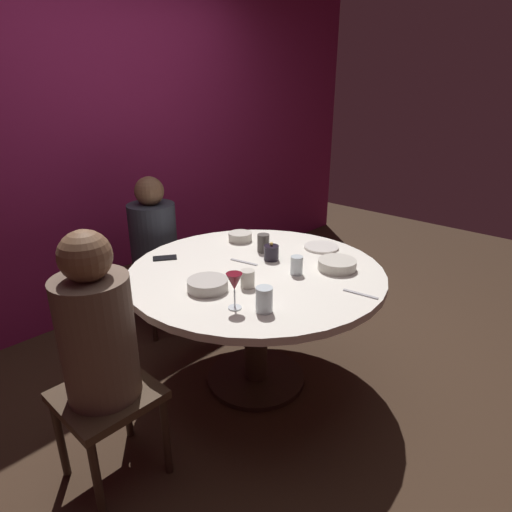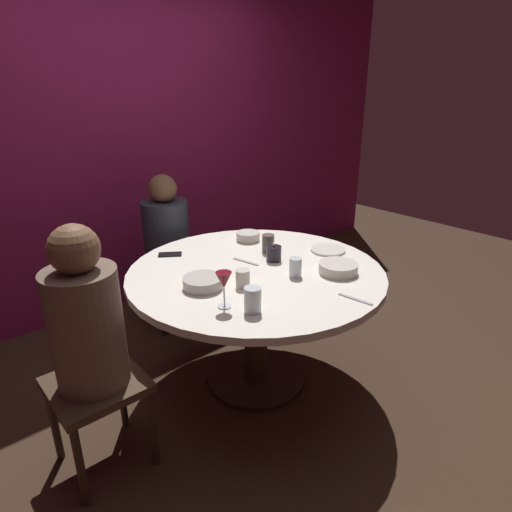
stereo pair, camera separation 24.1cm
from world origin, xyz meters
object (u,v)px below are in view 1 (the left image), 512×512
object	(u,v)px
seated_diner_left	(98,338)
candle_holder	(271,253)
bowl_salad_center	(240,237)
bowl_small_white	(208,285)
dining_table	(256,292)
seated_diner_back	(153,237)
wine_glass	(234,283)
cell_phone	(165,258)
cup_center_front	(264,300)
cup_by_left_diner	(297,265)
cup_by_right_diner	(263,243)
cup_near_candle	(248,279)
bowl_serving_large	(337,265)
dinner_plate	(321,247)

from	to	relation	value
seated_diner_left	candle_holder	world-z (taller)	seated_diner_left
bowl_salad_center	bowl_small_white	xyz separation A→B (m)	(-0.64, -0.41, 0.00)
candle_holder	bowl_salad_center	size ratio (longest dim) A/B	0.71
candle_holder	bowl_salad_center	xyz separation A→B (m)	(0.12, 0.38, -0.02)
dining_table	seated_diner_back	xyz separation A→B (m)	(0.00, 1.00, 0.10)
wine_glass	seated_diner_back	bearing A→B (deg)	72.03
cell_phone	cup_center_front	xyz separation A→B (m)	(-0.08, -0.87, 0.06)
cup_by_left_diner	cup_by_right_diner	size ratio (longest dim) A/B	0.92
cup_near_candle	cup_by_left_diner	world-z (taller)	cup_by_left_diner
seated_diner_back	cup_center_front	distance (m)	1.41
bowl_serving_large	bowl_small_white	xyz separation A→B (m)	(-0.67, 0.33, -0.00)
dinner_plate	bowl_small_white	size ratio (longest dim) A/B	1.06
bowl_salad_center	seated_diner_back	bearing A→B (deg)	115.23
wine_glass	candle_holder	bearing A→B (deg)	25.48
candle_holder	seated_diner_back	bearing A→B (deg)	99.65
seated_diner_back	cell_phone	xyz separation A→B (m)	(-0.25, -0.49, 0.05)
bowl_serving_large	cup_near_candle	xyz separation A→B (m)	(-0.51, 0.21, 0.02)
cup_near_candle	cup_by_left_diner	xyz separation A→B (m)	(0.30, -0.08, 0.01)
seated_diner_left	bowl_serving_large	world-z (taller)	seated_diner_left
cup_by_left_diner	cell_phone	bearing A→B (deg)	116.33
seated_diner_left	cup_by_left_diner	distance (m)	1.08
seated_diner_left	cup_center_front	world-z (taller)	seated_diner_left
cell_phone	cup_by_left_diner	bearing A→B (deg)	-119.37
cup_by_left_diner	seated_diner_left	bearing A→B (deg)	168.91
dining_table	cup_center_front	size ratio (longest dim) A/B	12.02
dinner_plate	bowl_serving_large	bearing A→B (deg)	-130.34
seated_diner_back	candle_holder	world-z (taller)	seated_diner_back
bowl_serving_large	cup_by_left_diner	xyz separation A→B (m)	(-0.21, 0.13, 0.02)
candle_holder	dinner_plate	bearing A→B (deg)	-15.75
dining_table	cup_by_right_diner	distance (m)	0.34
bowl_serving_large	cup_by_right_diner	bearing A→B (deg)	98.95
cup_by_right_diner	wine_glass	bearing A→B (deg)	-148.13
seated_diner_back	candle_holder	distance (m)	0.99
wine_glass	cup_by_right_diner	world-z (taller)	wine_glass
bowl_salad_center	seated_diner_left	bearing A→B (deg)	-161.90
cell_phone	cup_near_candle	bearing A→B (deg)	-140.84
bowl_small_white	seated_diner_left	bearing A→B (deg)	179.88
dinner_plate	cup_center_front	bearing A→B (deg)	-161.66
cup_center_front	bowl_small_white	bearing A→B (deg)	94.30
cup_by_right_diner	seated_diner_left	bearing A→B (deg)	-172.58
dining_table	wine_glass	size ratio (longest dim) A/B	8.19
dining_table	seated_diner_back	bearing A→B (deg)	90.00
wine_glass	cup_center_front	distance (m)	0.15
dining_table	cup_center_front	bearing A→B (deg)	-132.70
cell_phone	dining_table	bearing A→B (deg)	-119.25
wine_glass	cup_center_front	xyz separation A→B (m)	(0.07, -0.12, -0.07)
dining_table	bowl_small_white	world-z (taller)	bowl_small_white
seated_diner_left	cup_by_right_diner	bearing A→B (deg)	7.42
candle_holder	bowl_small_white	distance (m)	0.53
bowl_small_white	cup_by_left_diner	distance (m)	0.51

